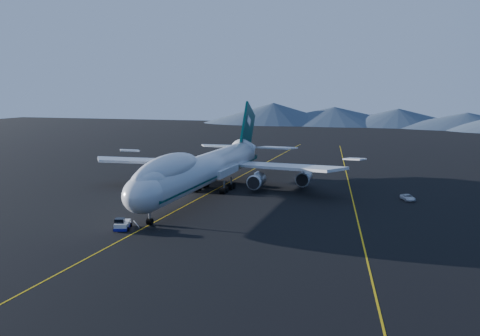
# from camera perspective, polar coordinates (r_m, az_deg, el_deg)

# --- Properties ---
(ground) EXTENTS (500.00, 500.00, 0.00)m
(ground) POSITION_cam_1_polar(r_m,az_deg,el_deg) (115.45, -3.70, -2.88)
(ground) COLOR black
(ground) RESTS_ON ground
(taxiway_line_main) EXTENTS (0.25, 220.00, 0.01)m
(taxiway_line_main) POSITION_cam_1_polar(r_m,az_deg,el_deg) (115.44, -3.70, -2.88)
(taxiway_line_main) COLOR #E9B70D
(taxiway_line_main) RESTS_ON ground
(taxiway_line_side) EXTENTS (28.08, 198.09, 0.01)m
(taxiway_line_side) POSITION_cam_1_polar(r_m,az_deg,el_deg) (118.44, 11.80, -2.75)
(taxiway_line_side) COLOR #E9B70D
(taxiway_line_side) RESTS_ON ground
(boeing_747) EXTENTS (59.62, 72.43, 19.37)m
(boeing_747) POSITION_cam_1_polar(r_m,az_deg,el_deg) (114.47, -3.72, -0.03)
(boeing_747) COLOR silver
(boeing_747) RESTS_ON ground
(pushback_tug) EXTENTS (3.45, 4.75, 1.87)m
(pushback_tug) POSITION_cam_1_polar(r_m,az_deg,el_deg) (89.77, -12.41, -6.00)
(pushback_tug) COLOR silver
(pushback_tug) RESTS_ON ground
(service_van) EXTENTS (3.44, 4.79, 1.21)m
(service_van) POSITION_cam_1_polar(r_m,az_deg,el_deg) (114.86, 17.47, -3.01)
(service_van) COLOR white
(service_van) RESTS_ON ground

